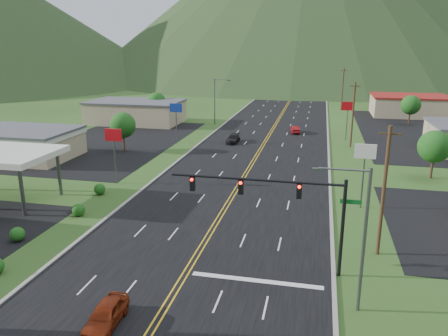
% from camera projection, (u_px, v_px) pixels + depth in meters
% --- Properties ---
extents(traffic_signal, '(13.10, 0.43, 7.00)m').
position_uv_depth(traffic_signal, '(284.00, 199.00, 29.82)').
color(traffic_signal, black).
rests_on(traffic_signal, ground).
extents(streetlight_east, '(3.28, 0.25, 9.00)m').
position_uv_depth(streetlight_east, '(359.00, 231.00, 25.13)').
color(streetlight_east, '#59595E').
rests_on(streetlight_east, ground).
extents(streetlight_west, '(3.28, 0.25, 9.00)m').
position_uv_depth(streetlight_west, '(216.00, 98.00, 86.21)').
color(streetlight_west, '#59595E').
rests_on(streetlight_west, ground).
extents(gas_canopy, '(10.00, 8.00, 5.30)m').
position_uv_depth(gas_canopy, '(3.00, 155.00, 43.38)').
color(gas_canopy, white).
rests_on(gas_canopy, ground).
extents(building_west_mid, '(14.40, 10.40, 4.10)m').
position_uv_depth(building_west_mid, '(23.00, 142.00, 61.19)').
color(building_west_mid, '#D2B492').
rests_on(building_west_mid, ground).
extents(building_west_far, '(18.40, 11.40, 4.50)m').
position_uv_depth(building_west_far, '(136.00, 112.00, 88.53)').
color(building_west_far, '#D2B492').
rests_on(building_west_far, ground).
extents(building_east_far, '(16.40, 12.40, 4.50)m').
position_uv_depth(building_east_far, '(409.00, 105.00, 97.54)').
color(building_east_far, '#D2B492').
rests_on(building_east_far, ground).
extents(pole_sign_west_a, '(2.00, 0.18, 6.40)m').
position_uv_depth(pole_sign_west_a, '(114.00, 141.00, 49.17)').
color(pole_sign_west_a, '#59595E').
rests_on(pole_sign_west_a, ground).
extents(pole_sign_west_b, '(2.00, 0.18, 6.40)m').
position_uv_depth(pole_sign_west_b, '(176.00, 112.00, 69.83)').
color(pole_sign_west_b, '#59595E').
rests_on(pole_sign_west_b, ground).
extents(pole_sign_east_a, '(2.00, 0.18, 6.40)m').
position_uv_depth(pole_sign_east_a, '(365.00, 158.00, 41.69)').
color(pole_sign_east_a, '#59595E').
rests_on(pole_sign_east_a, ground).
extents(pole_sign_east_b, '(2.00, 0.18, 6.40)m').
position_uv_depth(pole_sign_east_b, '(348.00, 110.00, 71.73)').
color(pole_sign_east_b, '#59595E').
rests_on(pole_sign_east_b, ground).
extents(tree_west_a, '(3.84, 3.84, 5.82)m').
position_uv_depth(tree_west_a, '(123.00, 125.00, 64.82)').
color(tree_west_a, '#382314').
rests_on(tree_west_a, ground).
extents(tree_west_b, '(3.84, 3.84, 5.82)m').
position_uv_depth(tree_west_b, '(157.00, 102.00, 91.21)').
color(tree_west_b, '#382314').
rests_on(tree_west_b, ground).
extents(tree_east_a, '(3.84, 3.84, 5.82)m').
position_uv_depth(tree_east_a, '(435.00, 147.00, 51.40)').
color(tree_east_a, '#382314').
rests_on(tree_east_a, ground).
extents(tree_east_b, '(3.84, 3.84, 5.82)m').
position_uv_depth(tree_east_b, '(411.00, 105.00, 86.24)').
color(tree_east_b, '#382314').
rests_on(tree_east_b, ground).
extents(utility_pole_a, '(1.60, 0.28, 10.00)m').
position_uv_depth(utility_pole_a, '(384.00, 191.00, 32.17)').
color(utility_pole_a, '#382314').
rests_on(utility_pole_a, ground).
extents(utility_pole_b, '(1.60, 0.28, 10.00)m').
position_uv_depth(utility_pole_b, '(353.00, 114.00, 66.91)').
color(utility_pole_b, '#382314').
rests_on(utility_pole_b, ground).
extents(utility_pole_c, '(1.60, 0.28, 10.00)m').
position_uv_depth(utility_pole_c, '(343.00, 89.00, 104.46)').
color(utility_pole_c, '#382314').
rests_on(utility_pole_c, ground).
extents(utility_pole_d, '(1.60, 0.28, 10.00)m').
position_uv_depth(utility_pole_d, '(338.00, 77.00, 142.02)').
color(utility_pole_d, '#382314').
rests_on(utility_pole_d, ground).
extents(car_red_near, '(1.82, 4.07, 1.36)m').
position_uv_depth(car_red_near, '(106.00, 315.00, 24.84)').
color(car_red_near, maroon).
rests_on(car_red_near, ground).
extents(car_dark_mid, '(1.78, 4.31, 1.25)m').
position_uv_depth(car_dark_mid, '(233.00, 139.00, 70.99)').
color(car_dark_mid, black).
rests_on(car_dark_mid, ground).
extents(car_red_far, '(1.97, 4.14, 1.31)m').
position_uv_depth(car_red_far, '(295.00, 130.00, 78.67)').
color(car_red_far, maroon).
rests_on(car_red_far, ground).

